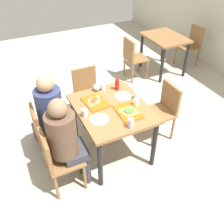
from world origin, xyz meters
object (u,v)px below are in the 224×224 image
at_px(tray_red_near, 95,102).
at_px(handbag, 43,134).
at_px(paper_plate_near_edge, 99,119).
at_px(chair_left_end, 87,91).
at_px(chair_near_right, 57,158).
at_px(background_chair_far, 192,43).
at_px(foil_bundle, 97,87).
at_px(plastic_cup_c, 103,87).
at_px(condiment_bottle, 117,85).
at_px(paper_plate_center, 123,96).
at_px(background_table, 165,43).
at_px(person_in_brown_jacket, 66,138).
at_px(pizza_slice_a, 94,100).
at_px(chair_far_side, 164,108).
at_px(background_chair_near, 133,56).
at_px(plastic_cup_a, 137,96).
at_px(chair_near_left, 45,130).
at_px(plastic_cup_d, 136,102).
at_px(main_table, 112,114).
at_px(plastic_cup_b, 85,113).
at_px(pizza_slice_b, 129,111).
at_px(tray_red_far, 128,112).
at_px(person_in_red, 53,112).
at_px(soda_can, 131,123).

height_order(tray_red_near, handbag, tray_red_near).
bearing_deg(paper_plate_near_edge, chair_left_end, 167.28).
height_order(chair_near_right, background_chair_far, same).
height_order(chair_near_right, foil_bundle, foil_bundle).
height_order(plastic_cup_c, condiment_bottle, condiment_bottle).
bearing_deg(paper_plate_center, background_table, 130.93).
bearing_deg(foil_bundle, person_in_brown_jacket, -43.26).
height_order(paper_plate_center, pizza_slice_a, pizza_slice_a).
distance_m(person_in_brown_jacket, background_table, 3.31).
xyz_separation_m(chair_far_side, background_chair_near, (-1.68, 0.45, 0.00)).
height_order(chair_left_end, plastic_cup_a, plastic_cup_a).
xyz_separation_m(chair_near_left, background_chair_far, (-1.42, 3.55, 0.00)).
distance_m(chair_far_side, paper_plate_center, 0.66).
bearing_deg(plastic_cup_a, background_chair_near, 151.55).
height_order(background_chair_near, background_chair_far, same).
xyz_separation_m(chair_near_right, plastic_cup_d, (-0.15, 1.10, 0.33)).
distance_m(paper_plate_center, plastic_cup_d, 0.27).
height_order(main_table, plastic_cup_a, plastic_cup_a).
bearing_deg(plastic_cup_d, paper_plate_near_edge, -84.33).
height_order(paper_plate_center, condiment_bottle, condiment_bottle).
distance_m(plastic_cup_a, foil_bundle, 0.57).
bearing_deg(background_chair_far, background_chair_near, -90.00).
xyz_separation_m(chair_near_left, plastic_cup_d, (0.36, 1.10, 0.33)).
relative_size(chair_left_end, background_chair_near, 1.00).
bearing_deg(background_chair_near, chair_left_end, -58.26).
distance_m(person_in_brown_jacket, background_chair_near, 2.75).
xyz_separation_m(plastic_cup_d, background_chair_far, (-1.78, 2.45, -0.33)).
height_order(chair_left_end, plastic_cup_b, plastic_cup_b).
bearing_deg(background_chair_far, pizza_slice_b, -54.27).
bearing_deg(tray_red_near, plastic_cup_b, -46.36).
relative_size(tray_red_far, background_table, 0.40).
distance_m(plastic_cup_a, plastic_cup_c, 0.49).
height_order(chair_near_left, handbag, chair_near_left).
bearing_deg(paper_plate_center, foil_bundle, -137.53).
height_order(main_table, chair_far_side, chair_far_side).
distance_m(tray_red_far, background_chair_far, 3.21).
bearing_deg(person_in_red, pizza_slice_a, 84.21).
relative_size(person_in_brown_jacket, pizza_slice_b, 4.86).
distance_m(chair_left_end, plastic_cup_c, 0.59).
relative_size(chair_far_side, pizza_slice_a, 3.62).
distance_m(chair_near_right, plastic_cup_c, 1.15).
distance_m(chair_left_end, plastic_cup_b, 1.05).
height_order(plastic_cup_c, background_chair_far, plastic_cup_c).
bearing_deg(paper_plate_center, tray_red_far, -17.89).
height_order(person_in_red, person_in_brown_jacket, same).
xyz_separation_m(plastic_cup_b, background_chair_near, (-1.71, 1.63, -0.33)).
height_order(soda_can, condiment_bottle, condiment_bottle).
bearing_deg(tray_red_far, handbag, -129.32).
bearing_deg(chair_far_side, main_table, -90.00).
relative_size(chair_left_end, background_chair_far, 1.00).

